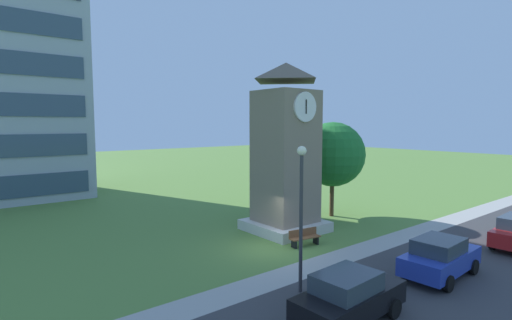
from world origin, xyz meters
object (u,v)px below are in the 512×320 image
clock_tower (286,157)px  tree_by_building (333,154)px  parked_car_black (349,297)px  park_bench (304,237)px  parked_car_blue (440,257)px  street_lamp (301,202)px

clock_tower → tree_by_building: 5.18m
tree_by_building → parked_car_black: tree_by_building is taller
park_bench → tree_by_building: bearing=29.0°
clock_tower → park_bench: (-1.22, -2.83, -4.04)m
tree_by_building → parked_car_black: size_ratio=1.56×
clock_tower → park_bench: bearing=-113.3°
park_bench → tree_by_building: (6.35, 3.52, 3.92)m
parked_car_black → parked_car_blue: bearing=-0.4°
clock_tower → street_lamp: size_ratio=1.78×
clock_tower → park_bench: clock_tower is taller
parked_car_black → street_lamp: bearing=81.9°
park_bench → parked_car_blue: (1.48, -6.54, 0.40)m
tree_by_building → parked_car_blue: tree_by_building is taller
clock_tower → parked_car_blue: size_ratio=2.34×
clock_tower → parked_car_blue: bearing=-88.4°
parked_car_black → park_bench: bearing=54.7°
park_bench → clock_tower: bearing=66.7°
street_lamp → parked_car_black: bearing=-98.1°
park_bench → parked_car_blue: bearing=-77.3°
park_bench → street_lamp: street_lamp is taller
parked_car_black → tree_by_building: bearing=42.5°
clock_tower → parked_car_black: bearing=-121.9°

